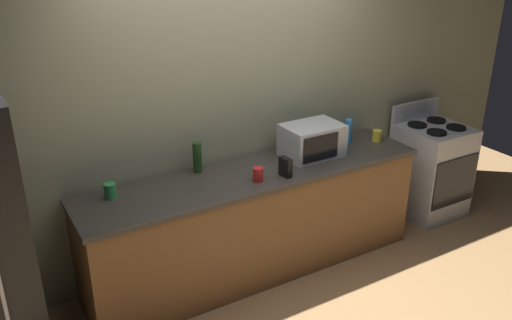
% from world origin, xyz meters
% --- Properties ---
extents(ground_plane, '(8.00, 8.00, 0.00)m').
position_xyz_m(ground_plane, '(0.00, 0.00, 0.00)').
color(ground_plane, '#A87F51').
extents(back_wall, '(6.40, 0.10, 2.70)m').
position_xyz_m(back_wall, '(0.00, 0.81, 1.35)').
color(back_wall, gray).
rests_on(back_wall, ground_plane).
extents(counter_run, '(2.84, 0.64, 0.90)m').
position_xyz_m(counter_run, '(0.00, 0.40, 0.45)').
color(counter_run, brown).
rests_on(counter_run, ground_plane).
extents(stove_range, '(0.60, 0.61, 1.08)m').
position_xyz_m(stove_range, '(2.00, 0.40, 0.46)').
color(stove_range, '#B7BABF').
rests_on(stove_range, ground_plane).
extents(microwave, '(0.48, 0.35, 0.27)m').
position_xyz_m(microwave, '(0.57, 0.45, 1.04)').
color(microwave, '#B7BABF').
rests_on(microwave, counter_run).
extents(cordless_phone, '(0.06, 0.12, 0.15)m').
position_xyz_m(cordless_phone, '(0.16, 0.22, 0.98)').
color(cordless_phone, black).
rests_on(cordless_phone, counter_run).
extents(bottle_wine, '(0.07, 0.07, 0.24)m').
position_xyz_m(bottle_wine, '(-0.39, 0.63, 1.02)').
color(bottle_wine, '#1E3F19').
rests_on(bottle_wine, counter_run).
extents(bottle_spray_cleaner, '(0.06, 0.06, 0.21)m').
position_xyz_m(bottle_spray_cleaner, '(1.02, 0.53, 1.01)').
color(bottle_spray_cleaner, '#338CE5').
rests_on(bottle_spray_cleaner, counter_run).
extents(mug_green, '(0.08, 0.08, 0.11)m').
position_xyz_m(mug_green, '(-1.10, 0.54, 0.95)').
color(mug_green, '#2D8C47').
rests_on(mug_green, counter_run).
extents(mug_yellow, '(0.08, 0.08, 0.10)m').
position_xyz_m(mug_yellow, '(1.27, 0.42, 0.95)').
color(mug_yellow, yellow).
rests_on(mug_yellow, counter_run).
extents(mug_red, '(0.08, 0.08, 0.11)m').
position_xyz_m(mug_red, '(-0.07, 0.25, 0.95)').
color(mug_red, red).
rests_on(mug_red, counter_run).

